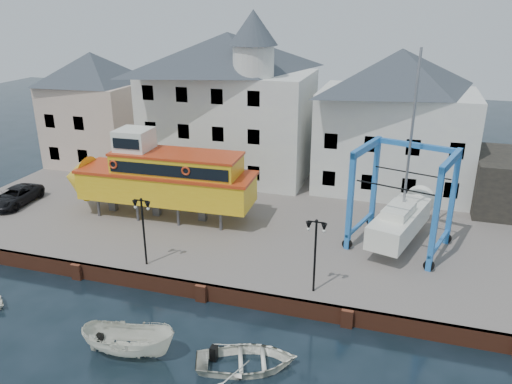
# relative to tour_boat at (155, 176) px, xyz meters

# --- Properties ---
(ground) EXTENTS (140.00, 140.00, 0.00)m
(ground) POSITION_rel_tour_boat_xyz_m (6.77, -7.93, -3.97)
(ground) COLOR black
(ground) RESTS_ON ground
(hardstanding) EXTENTS (44.00, 22.00, 1.00)m
(hardstanding) POSITION_rel_tour_boat_xyz_m (6.77, 3.07, -3.47)
(hardstanding) COLOR #6B635D
(hardstanding) RESTS_ON ground
(quay_wall) EXTENTS (44.00, 0.47, 1.00)m
(quay_wall) POSITION_rel_tour_boat_xyz_m (6.77, -7.82, -3.47)
(quay_wall) COLOR brown
(quay_wall) RESTS_ON ground
(building_pink) EXTENTS (8.00, 7.00, 10.30)m
(building_pink) POSITION_rel_tour_boat_xyz_m (-11.23, 10.07, 2.18)
(building_pink) COLOR #CAAF9D
(building_pink) RESTS_ON hardstanding
(building_white_main) EXTENTS (14.00, 8.30, 14.00)m
(building_white_main) POSITION_rel_tour_boat_xyz_m (1.90, 10.46, 3.37)
(building_white_main) COLOR silver
(building_white_main) RESTS_ON hardstanding
(building_white_right) EXTENTS (12.00, 8.00, 11.20)m
(building_white_right) POSITION_rel_tour_boat_xyz_m (15.77, 11.07, 2.63)
(building_white_right) COLOR silver
(building_white_right) RESTS_ON hardstanding
(lamp_post_left) EXTENTS (1.12, 0.32, 4.20)m
(lamp_post_left) POSITION_rel_tour_boat_xyz_m (2.77, -6.73, 0.20)
(lamp_post_left) COLOR black
(lamp_post_left) RESTS_ON hardstanding
(lamp_post_right) EXTENTS (1.12, 0.32, 4.20)m
(lamp_post_right) POSITION_rel_tour_boat_xyz_m (12.77, -6.73, 0.20)
(lamp_post_right) COLOR black
(lamp_post_right) RESTS_ON hardstanding
(tour_boat) EXTENTS (14.58, 3.94, 6.30)m
(tour_boat) POSITION_rel_tour_boat_xyz_m (0.00, 0.00, 0.00)
(tour_boat) COLOR #59595E
(tour_boat) RESTS_ON hardstanding
(travel_lift) EXTENTS (6.66, 8.30, 12.16)m
(travel_lift) POSITION_rel_tour_boat_xyz_m (17.05, 0.77, -0.93)
(travel_lift) COLOR #2357AF
(travel_lift) RESTS_ON hardstanding
(van) EXTENTS (2.44, 4.83, 1.31)m
(van) POSITION_rel_tour_boat_xyz_m (-11.32, -1.33, -2.32)
(van) COLOR black
(van) RESTS_ON hardstanding
(motorboat_a) EXTENTS (4.72, 2.28, 1.75)m
(motorboat_a) POSITION_rel_tour_boat_xyz_m (5.31, -13.14, -3.97)
(motorboat_a) COLOR white
(motorboat_a) RESTS_ON ground
(motorboat_b) EXTENTS (5.46, 4.69, 0.95)m
(motorboat_b) POSITION_rel_tour_boat_xyz_m (10.84, -12.35, -3.97)
(motorboat_b) COLOR white
(motorboat_b) RESTS_ON ground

